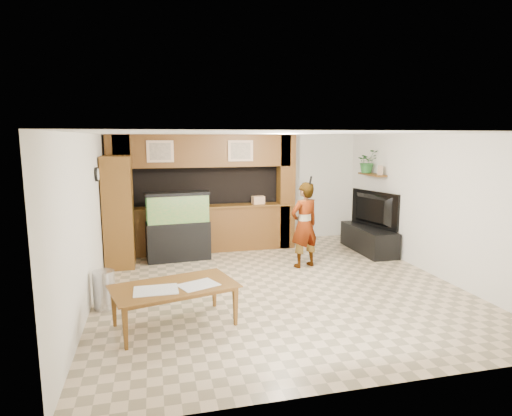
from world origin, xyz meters
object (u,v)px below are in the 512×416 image
object	(u,v)px
dining_table	(176,306)
pantry_cabinet	(119,211)
aquarium	(178,227)
television	(370,210)
person	(304,225)

from	to	relation	value
dining_table	pantry_cabinet	bearing A→B (deg)	91.45
aquarium	dining_table	world-z (taller)	aquarium
pantry_cabinet	aquarium	world-z (taller)	pantry_cabinet
aquarium	television	size ratio (longest dim) A/B	1.02
television	person	bearing A→B (deg)	97.40
television	pantry_cabinet	bearing A→B (deg)	72.27
aquarium	dining_table	bearing A→B (deg)	-98.94
aquarium	television	world-z (taller)	aquarium
aquarium	dining_table	size ratio (longest dim) A/B	0.88
television	dining_table	world-z (taller)	television
aquarium	pantry_cabinet	bearing A→B (deg)	-179.80
pantry_cabinet	person	bearing A→B (deg)	-15.68
person	dining_table	distance (m)	3.45
aquarium	person	distance (m)	2.62
pantry_cabinet	dining_table	bearing A→B (deg)	-73.97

